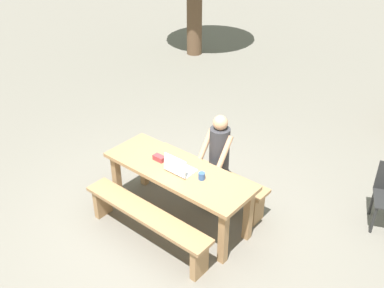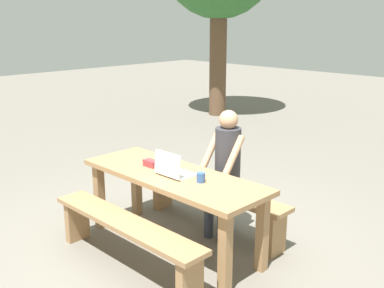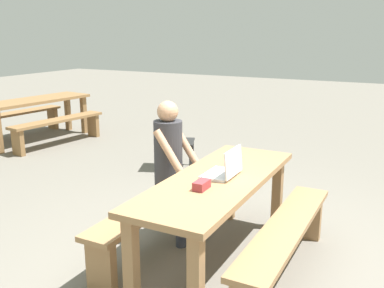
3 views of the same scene
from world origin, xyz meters
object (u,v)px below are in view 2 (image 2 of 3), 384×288
(picnic_table_front, at_px, (173,185))
(laptop, at_px, (173,170))
(small_pouch, at_px, (151,163))
(person_seated, at_px, (225,166))
(coffee_mug, at_px, (201,177))

(picnic_table_front, relative_size, laptop, 5.85)
(small_pouch, distance_m, person_seated, 0.75)
(picnic_table_front, distance_m, laptop, 0.19)
(small_pouch, relative_size, person_seated, 0.12)
(laptop, distance_m, small_pouch, 0.37)
(person_seated, bearing_deg, small_pouch, -132.52)
(laptop, bearing_deg, coffee_mug, -169.41)
(coffee_mug, bearing_deg, picnic_table_front, -177.27)
(coffee_mug, bearing_deg, person_seated, 107.33)
(laptop, xyz_separation_m, coffee_mug, (0.31, 0.06, -0.01))
(coffee_mug, height_order, person_seated, person_seated)
(coffee_mug, distance_m, person_seated, 0.56)
(person_seated, bearing_deg, picnic_table_front, -109.41)
(laptop, height_order, small_pouch, laptop)
(laptop, relative_size, person_seated, 0.25)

